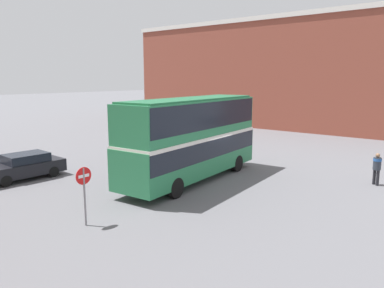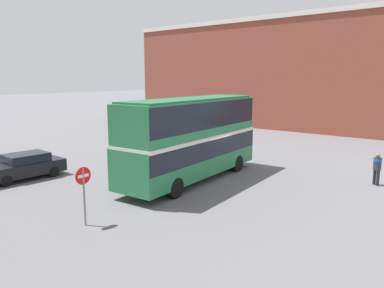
% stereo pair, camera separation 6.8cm
% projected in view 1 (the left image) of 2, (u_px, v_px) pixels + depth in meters
% --- Properties ---
extents(ground_plane, '(240.00, 240.00, 0.00)m').
position_uv_depth(ground_plane, '(206.00, 177.00, 22.26)').
color(ground_plane, slate).
extents(building_row_right, '(9.52, 38.19, 12.60)m').
position_uv_depth(building_row_right, '(280.00, 74.00, 45.63)').
color(building_row_right, brown).
rests_on(building_row_right, ground_plane).
extents(double_decker_bus, '(10.54, 3.38, 4.70)m').
position_uv_depth(double_decker_bus, '(192.00, 134.00, 21.04)').
color(double_decker_bus, '#287A4C').
rests_on(double_decker_bus, ground_plane).
extents(pedestrian_foreground, '(0.61, 0.61, 1.78)m').
position_uv_depth(pedestrian_foreground, '(377.00, 166.00, 20.37)').
color(pedestrian_foreground, '#232328').
rests_on(pedestrian_foreground, ground_plane).
extents(parked_car_kerb_near, '(4.50, 2.06, 1.48)m').
position_uv_depth(parked_car_kerb_near, '(24.00, 166.00, 21.67)').
color(parked_car_kerb_near, black).
rests_on(parked_car_kerb_near, ground_plane).
extents(parked_car_kerb_far, '(4.23, 2.28, 1.60)m').
position_uv_depth(parked_car_kerb_far, '(166.00, 139.00, 30.82)').
color(parked_car_kerb_far, silver).
rests_on(parked_car_kerb_far, ground_plane).
extents(no_entry_sign, '(0.70, 0.08, 2.39)m').
position_uv_depth(no_entry_sign, '(84.00, 186.00, 14.64)').
color(no_entry_sign, gray).
rests_on(no_entry_sign, ground_plane).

